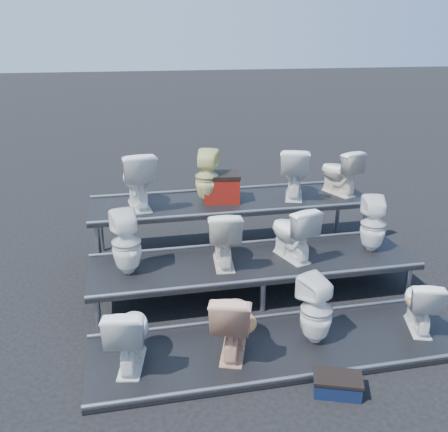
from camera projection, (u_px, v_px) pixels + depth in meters
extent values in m
plane|color=black|center=(252.00, 292.00, 6.65)|extent=(80.00, 80.00, 0.00)
cube|color=black|center=(283.00, 347.00, 5.45)|extent=(4.20, 1.20, 0.06)
cube|color=black|center=(253.00, 276.00, 6.57)|extent=(4.20, 1.20, 0.46)
cube|color=black|center=(231.00, 227.00, 7.69)|extent=(4.20, 1.20, 0.86)
imported|color=white|center=(129.00, 334.00, 5.00)|extent=(0.53, 0.77, 0.72)
imported|color=#E1AB8B|center=(233.00, 320.00, 5.20)|extent=(0.63, 0.83, 0.75)
imported|color=white|center=(316.00, 310.00, 5.37)|extent=(0.46, 0.46, 0.77)
imported|color=white|center=(420.00, 303.00, 5.63)|extent=(0.54, 0.71, 0.64)
imported|color=white|center=(126.00, 243.00, 6.04)|extent=(0.41, 0.42, 0.79)
imported|color=white|center=(223.00, 237.00, 6.28)|extent=(0.49, 0.77, 0.74)
imported|color=white|center=(292.00, 232.00, 6.46)|extent=(0.59, 0.80, 0.73)
imported|color=white|center=(373.00, 224.00, 6.68)|extent=(0.42, 0.42, 0.75)
imported|color=white|center=(137.00, 179.00, 7.13)|extent=(0.56, 0.86, 0.83)
imported|color=#E6E490|center=(207.00, 177.00, 7.33)|extent=(0.46, 0.46, 0.79)
imported|color=white|center=(294.00, 172.00, 7.60)|extent=(0.67, 0.87, 0.78)
imported|color=white|center=(339.00, 172.00, 7.75)|extent=(0.61, 0.79, 0.71)
cube|color=maroon|center=(222.00, 189.00, 7.47)|extent=(0.58, 0.49, 0.38)
cube|color=black|center=(337.00, 386.00, 4.77)|extent=(0.51, 0.40, 0.16)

